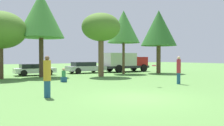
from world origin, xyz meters
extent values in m
plane|color=#54843D|center=(0.00, 0.00, 0.00)|extent=(120.00, 120.00, 0.00)
cylinder|color=navy|center=(-3.52, 2.26, 0.39)|extent=(0.29, 0.29, 0.77)
cylinder|color=#BF8C26|center=(-3.52, 2.26, 1.24)|extent=(0.34, 0.34, 0.94)
sphere|color=brown|center=(-3.52, 2.26, 1.81)|extent=(0.22, 0.22, 0.22)
cylinder|color=navy|center=(5.78, 2.92, 0.38)|extent=(0.24, 0.24, 0.77)
cylinder|color=#A52633|center=(5.78, 2.92, 1.24)|extent=(0.29, 0.29, 0.94)
sphere|color=tan|center=(5.78, 2.92, 1.80)|extent=(0.21, 0.21, 0.21)
cylinder|color=#F21E72|center=(3.44, 2.81, 1.33)|extent=(0.29, 0.27, 0.13)
cube|color=navy|center=(-0.48, 8.41, 0.18)|extent=(0.39, 0.32, 0.37)
cylinder|color=#337F4C|center=(-0.48, 8.41, 0.61)|extent=(0.29, 0.29, 0.48)
sphere|color=tan|center=(-0.48, 8.41, 0.94)|extent=(0.22, 0.22, 0.22)
cylinder|color=brown|center=(-4.15, 13.67, 1.50)|extent=(0.39, 0.39, 3.01)
ellipsoid|color=#4C7528|center=(-4.15, 13.67, 4.18)|extent=(4.27, 4.27, 3.20)
cylinder|color=#473323|center=(-0.72, 13.67, 1.83)|extent=(0.41, 0.41, 3.67)
cone|color=#3D7F33|center=(-0.72, 13.67, 5.80)|extent=(4.27, 4.27, 4.27)
cylinder|color=brown|center=(4.41, 11.46, 1.86)|extent=(0.52, 0.52, 3.73)
ellipsoid|color=#4C7528|center=(4.41, 11.46, 4.75)|extent=(3.73, 3.73, 2.69)
cylinder|color=brown|center=(8.24, 13.21, 1.73)|extent=(0.28, 0.28, 3.45)
cone|color=#3D7F33|center=(8.24, 13.21, 5.25)|extent=(3.60, 3.60, 3.60)
cylinder|color=brown|center=(12.25, 11.91, 1.59)|extent=(0.48, 0.48, 3.18)
cone|color=#286023|center=(12.25, 11.91, 5.23)|extent=(4.09, 4.09, 4.09)
cube|color=silver|center=(-0.69, 16.28, 0.50)|extent=(4.02, 1.85, 0.47)
cube|color=black|center=(-0.99, 16.28, 0.95)|extent=(2.21, 1.62, 0.43)
cylinder|color=black|center=(0.56, 17.18, 0.31)|extent=(0.63, 0.19, 0.62)
cylinder|color=black|center=(0.54, 15.36, 0.31)|extent=(0.63, 0.19, 0.62)
cylinder|color=black|center=(-1.92, 17.20, 0.31)|extent=(0.63, 0.19, 0.62)
cylinder|color=black|center=(-1.94, 15.38, 0.31)|extent=(0.63, 0.19, 0.62)
cube|color=#B2B2B7|center=(5.31, 16.65, 0.56)|extent=(4.59, 1.93, 0.55)
cube|color=black|center=(4.96, 16.66, 1.07)|extent=(2.53, 1.69, 0.46)
cylinder|color=black|center=(6.73, 17.59, 0.34)|extent=(0.68, 0.18, 0.68)
cylinder|color=black|center=(6.72, 15.69, 0.34)|extent=(0.68, 0.18, 0.68)
cylinder|color=black|center=(3.89, 17.61, 0.34)|extent=(0.68, 0.18, 0.68)
cylinder|color=black|center=(3.88, 15.72, 0.34)|extent=(0.68, 0.18, 0.68)
cube|color=#2D2D33|center=(10.76, 16.49, 0.62)|extent=(6.22, 2.25, 0.30)
cube|color=red|center=(12.68, 16.48, 1.34)|extent=(2.00, 2.11, 1.13)
cube|color=beige|center=(9.89, 16.50, 1.58)|extent=(3.86, 2.23, 1.61)
cylinder|color=black|center=(12.94, 17.58, 0.47)|extent=(0.95, 0.30, 0.94)
cylinder|color=black|center=(12.92, 15.38, 0.47)|extent=(0.95, 0.30, 0.94)
cylinder|color=black|center=(9.06, 17.61, 0.47)|extent=(0.95, 0.30, 0.94)
cylinder|color=black|center=(9.04, 15.41, 0.47)|extent=(0.95, 0.30, 0.94)
camera|label=1|loc=(-6.67, -8.50, 1.85)|focal=37.94mm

